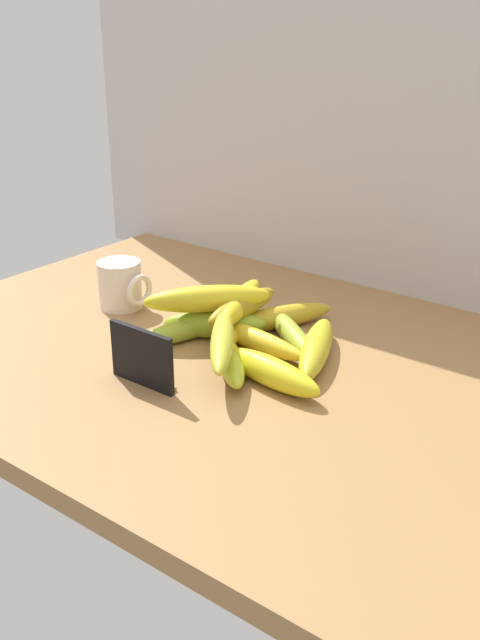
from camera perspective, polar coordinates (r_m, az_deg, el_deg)
counter_top at (r=111.22cm, az=-0.63°, el=-3.37°), size 110.00×76.00×3.00cm
back_wall at (r=133.30cm, az=10.10°, el=15.89°), size 130.00×2.00×70.00cm
chalkboard_sign at (r=101.22cm, az=-7.60°, el=-3.04°), size 11.00×1.80×8.40cm
coffee_mug at (r=127.81cm, az=-9.21°, el=2.71°), size 8.96×7.46×8.22cm
banana_0 at (r=117.59cm, az=0.09°, el=-0.15°), size 10.23×18.29×3.24cm
banana_1 at (r=108.45cm, az=5.94°, el=-2.16°), size 11.77×20.03×4.04cm
banana_2 at (r=114.73cm, az=-4.47°, el=-0.83°), size 8.96×17.94×3.28cm
banana_3 at (r=111.48cm, az=1.13°, el=-1.50°), size 19.34×5.34×3.33cm
banana_4 at (r=101.00cm, az=2.39°, el=-4.03°), size 17.70×6.51×4.16cm
banana_5 at (r=115.44cm, az=-1.99°, el=-0.32°), size 15.50×13.12×4.39cm
banana_6 at (r=113.78cm, az=3.98°, el=-1.04°), size 17.32×14.12×3.26cm
banana_7 at (r=104.48cm, az=-0.73°, el=-3.23°), size 13.38×13.33×3.49cm
banana_8 at (r=118.95cm, az=3.04°, el=0.21°), size 12.14×18.77×3.65cm
banana_9 at (r=102.89cm, az=-1.40°, el=-1.60°), size 14.79×18.50×3.24cm
banana_10 at (r=113.88cm, az=-2.57°, el=1.67°), size 16.47×17.41×4.18cm
banana_11 at (r=116.12cm, az=-0.01°, el=1.36°), size 10.29×19.66×3.58cm
banana_12 at (r=114.92cm, az=0.22°, el=1.10°), size 3.58×16.64×3.49cm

